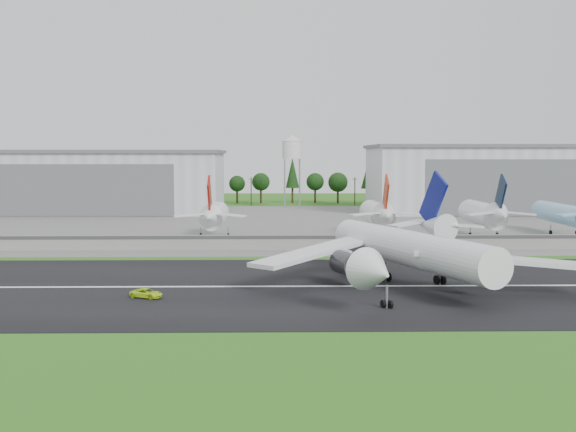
{
  "coord_description": "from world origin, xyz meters",
  "views": [
    {
      "loc": [
        -12.05,
        -105.06,
        21.18
      ],
      "look_at": [
        -9.36,
        40.0,
        9.0
      ],
      "focal_mm": 45.0,
      "sensor_mm": 36.0,
      "label": 1
    }
  ],
  "objects_px": {
    "parked_jet_red_b": "(378,214)",
    "parked_jet_navy": "(486,214)",
    "parked_jet_red_a": "(214,215)",
    "main_airliner": "(409,257)",
    "parked_jet_skyblue": "(567,214)",
    "ground_vehicle": "(146,293)"
  },
  "relations": [
    {
      "from": "parked_jet_red_a",
      "to": "parked_jet_skyblue",
      "type": "xyz_separation_m",
      "value": [
        91.81,
        4.98,
        -0.16
      ]
    },
    {
      "from": "ground_vehicle",
      "to": "parked_jet_navy",
      "type": "height_order",
      "value": "parked_jet_navy"
    },
    {
      "from": "ground_vehicle",
      "to": "parked_jet_navy",
      "type": "relative_size",
      "value": 0.16
    },
    {
      "from": "parked_jet_red_b",
      "to": "parked_jet_skyblue",
      "type": "bearing_deg",
      "value": 5.64
    },
    {
      "from": "ground_vehicle",
      "to": "parked_jet_skyblue",
      "type": "distance_m",
      "value": 125.02
    },
    {
      "from": "parked_jet_navy",
      "to": "parked_jet_skyblue",
      "type": "distance_m",
      "value": 23.29
    },
    {
      "from": "parked_jet_navy",
      "to": "parked_jet_skyblue",
      "type": "bearing_deg",
      "value": 12.26
    },
    {
      "from": "ground_vehicle",
      "to": "parked_jet_skyblue",
      "type": "bearing_deg",
      "value": -27.12
    },
    {
      "from": "parked_jet_red_a",
      "to": "ground_vehicle",
      "type": "bearing_deg",
      "value": -92.81
    },
    {
      "from": "main_airliner",
      "to": "parked_jet_navy",
      "type": "xyz_separation_m",
      "value": [
        32.03,
        67.0,
        1.48
      ]
    },
    {
      "from": "main_airliner",
      "to": "ground_vehicle",
      "type": "relative_size",
      "value": 11.66
    },
    {
      "from": "parked_jet_skyblue",
      "to": "main_airliner",
      "type": "bearing_deg",
      "value": -127.29
    },
    {
      "from": "ground_vehicle",
      "to": "parked_jet_skyblue",
      "type": "xyz_separation_m",
      "value": [
        95.51,
        80.51,
        5.18
      ]
    },
    {
      "from": "main_airliner",
      "to": "parked_jet_skyblue",
      "type": "height_order",
      "value": "main_airliner"
    },
    {
      "from": "parked_jet_red_b",
      "to": "parked_jet_navy",
      "type": "xyz_separation_m",
      "value": [
        27.35,
        0.01,
        0.05
      ]
    },
    {
      "from": "ground_vehicle",
      "to": "parked_jet_red_a",
      "type": "xyz_separation_m",
      "value": [
        3.7,
        75.53,
        5.34
      ]
    },
    {
      "from": "main_airliner",
      "to": "parked_jet_red_a",
      "type": "distance_m",
      "value": 76.52
    },
    {
      "from": "parked_jet_red_b",
      "to": "parked_jet_skyblue",
      "type": "relative_size",
      "value": 0.84
    },
    {
      "from": "ground_vehicle",
      "to": "parked_jet_red_b",
      "type": "height_order",
      "value": "parked_jet_red_b"
    },
    {
      "from": "parked_jet_navy",
      "to": "main_airliner",
      "type": "bearing_deg",
      "value": -115.55
    },
    {
      "from": "parked_jet_red_a",
      "to": "main_airliner",
      "type": "bearing_deg",
      "value": -61.07
    },
    {
      "from": "parked_jet_red_b",
      "to": "parked_jet_skyblue",
      "type": "distance_m",
      "value": 50.35
    }
  ]
}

